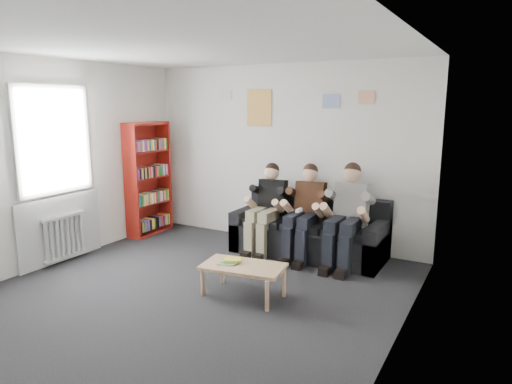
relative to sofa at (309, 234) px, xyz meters
The scene contains 14 objects.
room_shell 2.43m from the sofa, 106.69° to the right, with size 5.00×5.00×5.00m.
sofa is the anchor object (origin of this frame).
bookshelf 2.80m from the sofa, behind, with size 0.27×0.82×1.83m.
coffee_table 1.71m from the sofa, 92.97° to the right, with size 0.91×0.50×0.36m.
game_cases 1.74m from the sofa, 98.25° to the right, with size 0.23×0.20×0.05m.
person_left 0.71m from the sofa, 161.74° to the right, with size 0.39×0.83×1.28m.
person_middle 0.40m from the sofa, 90.00° to the right, with size 0.40×0.86×1.31m.
person_right 0.73m from the sofa, 18.64° to the right, with size 0.43×0.92×1.36m.
radiator 3.36m from the sofa, 145.68° to the right, with size 0.10×0.64×0.60m.
window 3.50m from the sofa, 146.38° to the right, with size 0.05×1.30×2.36m.
poster_large 2.07m from the sofa, 159.17° to the left, with size 0.42×0.01×0.55m, color #D7C74B.
poster_blue 1.90m from the sofa, 72.78° to the left, with size 0.25×0.01×0.20m, color blue.
poster_pink 2.04m from the sofa, 32.21° to the left, with size 0.22×0.01×0.18m, color #D3429D.
poster_sign 2.57m from the sofa, 166.49° to the left, with size 0.20×0.01×0.14m, color white.
Camera 1 is at (2.99, -3.73, 2.13)m, focal length 32.00 mm.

